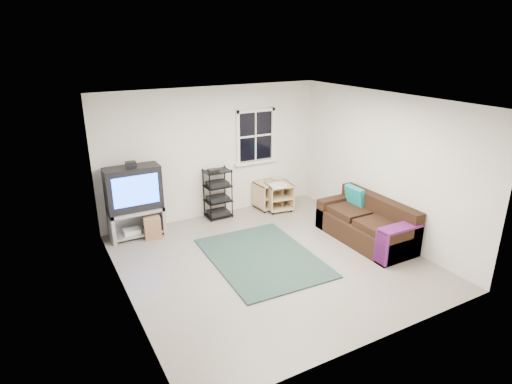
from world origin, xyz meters
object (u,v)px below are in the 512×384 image
av_rack (218,197)px  side_table_left (266,194)px  side_table_right (278,195)px  tv_unit (134,196)px  sofa (367,225)px

av_rack → side_table_left: av_rack is taller
av_rack → side_table_left: 1.13m
side_table_left → side_table_right: bearing=-52.2°
tv_unit → av_rack: (1.66, 0.06, -0.33)m
side_table_left → side_table_right: side_table_right is taller
tv_unit → side_table_left: bearing=0.8°
av_rack → sofa: (1.91, -2.25, -0.15)m
av_rack → sofa: bearing=-49.7°
tv_unit → side_table_right: size_ratio=2.38×
side_table_left → sofa: 2.37m
av_rack → sofa: 2.96m
tv_unit → av_rack: 1.70m
sofa → side_table_left: bearing=109.4°
side_table_left → sofa: bearing=-70.6°
side_table_left → av_rack: bearing=179.2°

